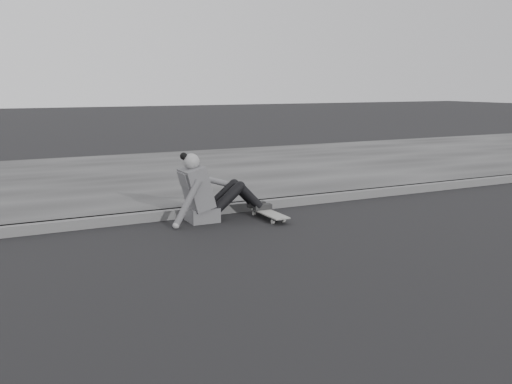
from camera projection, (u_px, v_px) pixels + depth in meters
ground at (442, 249)px, 5.91m from camera, size 80.00×80.00×0.00m
curb at (310, 199)px, 8.17m from camera, size 24.00×0.16×0.12m
sidewalk at (226, 171)px, 10.82m from camera, size 24.00×6.00×0.12m
skateboard at (268, 213)px, 7.24m from camera, size 0.20×0.78×0.09m
seated_woman at (207, 193)px, 7.08m from camera, size 1.38×0.46×0.88m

